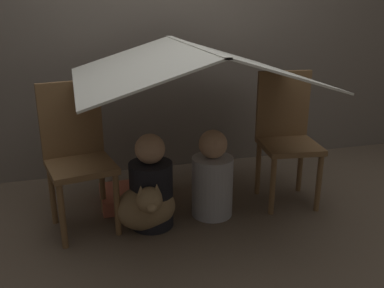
# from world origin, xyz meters

# --- Properties ---
(ground_plane) EXTENTS (8.80, 8.80, 0.00)m
(ground_plane) POSITION_xyz_m (0.00, 0.00, 0.00)
(ground_plane) COLOR brown
(wall_back) EXTENTS (7.00, 0.05, 2.50)m
(wall_back) POSITION_xyz_m (0.00, 1.11, 1.25)
(wall_back) COLOR #6B6056
(wall_back) RESTS_ON ground_plane
(chair_left) EXTENTS (0.44, 0.44, 0.89)m
(chair_left) POSITION_xyz_m (-0.70, 0.27, 0.48)
(chair_left) COLOR brown
(chair_left) RESTS_ON ground_plane
(chair_right) EXTENTS (0.42, 0.42, 0.89)m
(chair_right) POSITION_xyz_m (0.69, 0.27, 0.48)
(chair_right) COLOR brown
(chair_right) RESTS_ON ground_plane
(sheet_canopy) EXTENTS (1.37, 1.22, 0.22)m
(sheet_canopy) POSITION_xyz_m (0.00, 0.20, 1.00)
(sheet_canopy) COLOR silver
(person_front) EXTENTS (0.27, 0.27, 0.60)m
(person_front) POSITION_xyz_m (-0.28, 0.14, 0.26)
(person_front) COLOR black
(person_front) RESTS_ON ground_plane
(person_second) EXTENTS (0.27, 0.27, 0.58)m
(person_second) POSITION_xyz_m (0.13, 0.17, 0.25)
(person_second) COLOR #B2B2B7
(person_second) RESTS_ON ground_plane
(dog) EXTENTS (0.37, 0.37, 0.36)m
(dog) POSITION_xyz_m (-0.32, 0.08, 0.16)
(dog) COLOR #9E7F56
(dog) RESTS_ON ground_plane
(floor_cushion) EXTENTS (0.44, 0.36, 0.10)m
(floor_cushion) POSITION_xyz_m (-0.35, 0.48, 0.05)
(floor_cushion) COLOR #CC664C
(floor_cushion) RESTS_ON ground_plane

